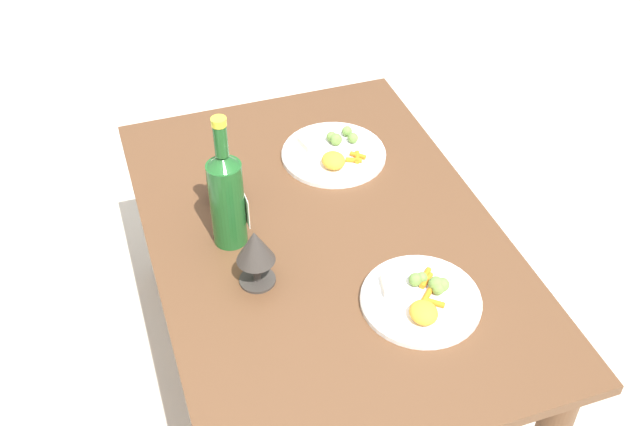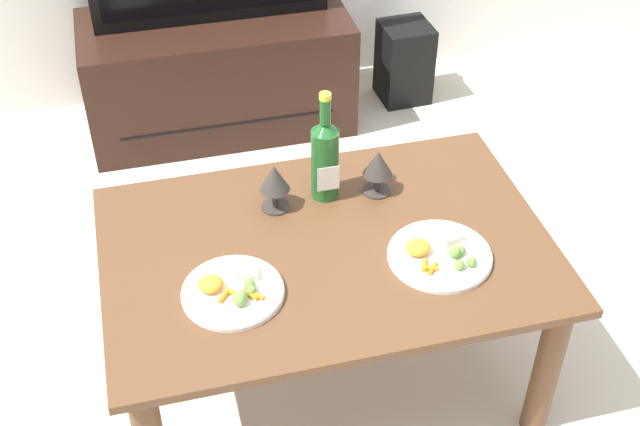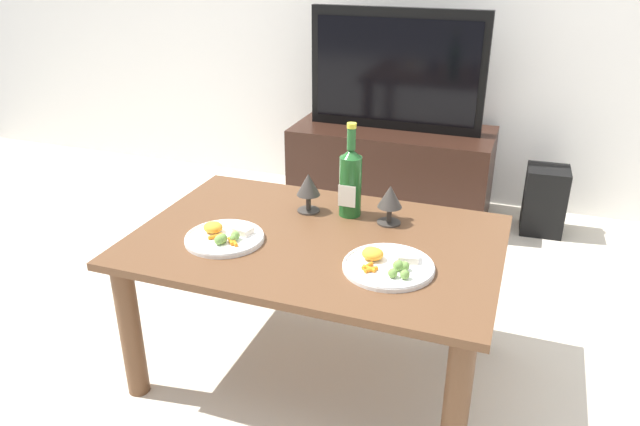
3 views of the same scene
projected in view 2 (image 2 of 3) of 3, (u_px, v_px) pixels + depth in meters
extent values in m
plane|color=beige|center=(326.00, 372.00, 2.47)|extent=(6.40, 6.40, 0.00)
cube|color=brown|center=(327.00, 249.00, 2.16)|extent=(1.15, 0.77, 0.03)
cylinder|color=brown|center=(547.00, 368.00, 2.17)|extent=(0.07, 0.07, 0.48)
cylinder|color=brown|center=(132.00, 270.00, 2.46)|extent=(0.07, 0.07, 0.48)
cylinder|color=brown|center=(456.00, 215.00, 2.65)|extent=(0.07, 0.07, 0.48)
cube|color=black|center=(218.00, 73.00, 3.35)|extent=(1.04, 0.47, 0.47)
cube|color=black|center=(229.00, 125.00, 3.23)|extent=(0.83, 0.01, 0.01)
cube|color=black|center=(404.00, 62.00, 3.54)|extent=(0.21, 0.21, 0.34)
cylinder|color=#1E5923|center=(325.00, 164.00, 2.24)|extent=(0.08, 0.08, 0.21)
cone|color=#1E5923|center=(325.00, 127.00, 2.17)|extent=(0.08, 0.08, 0.03)
cylinder|color=#1E5923|center=(325.00, 111.00, 2.14)|extent=(0.03, 0.03, 0.07)
cylinder|color=yellow|center=(325.00, 96.00, 2.11)|extent=(0.03, 0.03, 0.02)
cube|color=silver|center=(328.00, 179.00, 2.23)|extent=(0.06, 0.00, 0.08)
cylinder|color=#38332D|center=(276.00, 206.00, 2.26)|extent=(0.08, 0.08, 0.01)
cylinder|color=#38332D|center=(275.00, 197.00, 2.24)|extent=(0.02, 0.02, 0.06)
cone|color=#38332D|center=(274.00, 178.00, 2.20)|extent=(0.08, 0.08, 0.08)
cylinder|color=#38332D|center=(377.00, 190.00, 2.32)|extent=(0.08, 0.08, 0.01)
cylinder|color=#38332D|center=(377.00, 182.00, 2.30)|extent=(0.02, 0.02, 0.05)
cone|color=#38332D|center=(378.00, 163.00, 2.26)|extent=(0.08, 0.08, 0.07)
cylinder|color=white|center=(233.00, 293.00, 2.01)|extent=(0.25, 0.25, 0.01)
torus|color=white|center=(233.00, 290.00, 2.00)|extent=(0.25, 0.25, 0.01)
ellipsoid|color=orange|center=(210.00, 284.00, 2.00)|extent=(0.06, 0.06, 0.03)
cube|color=beige|center=(247.00, 273.00, 2.04)|extent=(0.06, 0.06, 0.02)
cylinder|color=orange|center=(256.00, 295.00, 1.98)|extent=(0.04, 0.04, 0.01)
cylinder|color=orange|center=(250.00, 295.00, 1.99)|extent=(0.04, 0.04, 0.01)
cylinder|color=orange|center=(234.00, 293.00, 1.99)|extent=(0.04, 0.04, 0.01)
cylinder|color=orange|center=(224.00, 296.00, 1.98)|extent=(0.04, 0.04, 0.01)
sphere|color=olive|center=(241.00, 296.00, 1.97)|extent=(0.03, 0.03, 0.03)
sphere|color=olive|center=(251.00, 290.00, 1.99)|extent=(0.02, 0.02, 0.02)
sphere|color=olive|center=(240.00, 301.00, 1.96)|extent=(0.03, 0.03, 0.03)
sphere|color=olive|center=(236.00, 298.00, 1.97)|extent=(0.03, 0.03, 0.03)
sphere|color=olive|center=(249.00, 285.00, 2.00)|extent=(0.03, 0.03, 0.03)
cylinder|color=white|center=(440.00, 256.00, 2.11)|extent=(0.27, 0.27, 0.01)
torus|color=white|center=(440.00, 254.00, 2.10)|extent=(0.26, 0.26, 0.01)
ellipsoid|color=orange|center=(418.00, 247.00, 2.10)|extent=(0.06, 0.06, 0.04)
cube|color=beige|center=(451.00, 237.00, 2.14)|extent=(0.07, 0.06, 0.02)
cylinder|color=orange|center=(425.00, 265.00, 2.06)|extent=(0.03, 0.04, 0.01)
cylinder|color=orange|center=(430.00, 268.00, 2.06)|extent=(0.04, 0.03, 0.01)
cylinder|color=orange|center=(433.00, 269.00, 2.05)|extent=(0.04, 0.04, 0.01)
sphere|color=olive|center=(471.00, 262.00, 2.06)|extent=(0.03, 0.03, 0.03)
sphere|color=olive|center=(460.00, 250.00, 2.10)|extent=(0.03, 0.03, 0.03)
sphere|color=olive|center=(459.00, 265.00, 2.05)|extent=(0.03, 0.03, 0.03)
sphere|color=olive|center=(455.00, 252.00, 2.09)|extent=(0.03, 0.03, 0.03)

